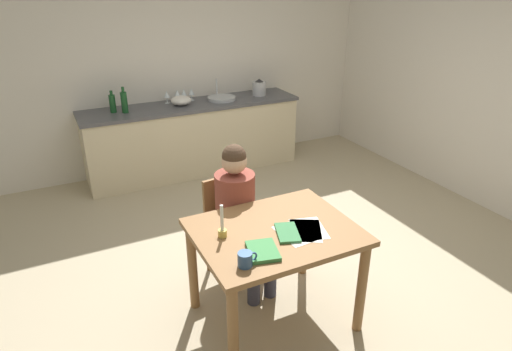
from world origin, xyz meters
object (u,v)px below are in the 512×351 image
Objects in this scene: book_cookery at (263,251)px; wine_glass_back_left at (177,94)px; book_magazine at (287,233)px; mixing_bowl at (181,100)px; chair_at_table at (231,223)px; coffee_mug at (245,259)px; wine_glass_by_kettle at (184,93)px; sink_unit at (222,98)px; wine_glass_back_right at (167,95)px; bottle_vinegar at (124,102)px; stovetop_kettle at (259,88)px; bottle_oil at (112,103)px; wine_glass_near_sink at (191,92)px; dining_table at (275,245)px; person_seated at (240,208)px; candlestick at (222,228)px.

book_cookery is 3.30m from wine_glass_back_left.
mixing_bowl is (0.21, 2.98, 0.18)m from book_magazine.
chair_at_table is 1.07m from coffee_mug.
mixing_bowl is 0.18m from wine_glass_by_kettle.
sink_unit is (1.15, 3.18, 0.11)m from coffee_mug.
wine_glass_by_kettle is 1.00× the size of wine_glass_back_right.
book_cookery is 3.14m from mixing_bowl.
mixing_bowl reaches higher than chair_at_table.
coffee_mug is 0.82× the size of wine_glass_back_right.
wine_glass_by_kettle is (0.77, 0.18, -0.02)m from bottle_vinegar.
book_cookery is at bearing -116.34° from stovetop_kettle.
wine_glass_near_sink is (0.99, 0.11, -0.00)m from bottle_oil.
bottle_oil is at bearing -173.55° from wine_glass_near_sink.
book_magazine is 3.14m from wine_glass_back_right.
bottle_vinegar reaches higher than wine_glass_near_sink.
book_cookery reaches higher than dining_table.
sink_unit is 0.48m from wine_glass_by_kettle.
bottle_vinegar is 0.58m from wine_glass_back_right.
wine_glass_back_left is 0.13m from wine_glass_back_right.
dining_table is at bearing -86.17° from chair_at_table.
bottle_vinegar is 1.37× the size of stovetop_kettle.
wine_glass_back_left is (0.21, 3.13, 0.23)m from book_magazine.
person_seated is at bearing -77.78° from bottle_oil.
candlestick is 0.44m from book_magazine.
bottle_vinegar is 1.95× the size of wine_glass_near_sink.
wine_glass_back_left is at bearing 95.34° from book_cookery.
wine_glass_near_sink is at bearing 0.00° from wine_glass_back_right.
coffee_mug reaches higher than dining_table.
book_cookery is at bearing 25.73° from coffee_mug.
sink_unit reaches higher than wine_glass_back_left.
coffee_mug reaches higher than book_cookery.
wine_glass_back_right is (0.15, 2.51, 0.33)m from person_seated.
chair_at_table is 2.43m from wine_glass_back_right.
stovetop_kettle is 1.43× the size of wine_glass_near_sink.
wine_glass_near_sink is (0.87, 0.18, -0.02)m from bottle_vinegar.
mixing_bowl is 1.62× the size of wine_glass_near_sink.
wine_glass_back_right is (-0.67, 0.15, 0.09)m from sink_unit.
coffee_mug is 3.39m from wine_glass_back_left.
wine_glass_back_right reaches higher than dining_table.
wine_glass_back_left reaches higher than dining_table.
book_cookery is at bearing -99.59° from wine_glass_by_kettle.
book_magazine is 3.26m from stovetop_kettle.
bottle_vinegar is (-1.22, -0.04, 0.10)m from sink_unit.
bottle_vinegar reaches higher than book_magazine.
candlestick is (0.00, 0.36, 0.02)m from coffee_mug.
book_cookery is at bearing -98.47° from mixing_bowl.
book_cookery reaches higher than book_magazine.
stovetop_kettle is (0.54, -0.00, 0.08)m from sink_unit.
wine_glass_back_left is at bearing 7.93° from bottle_oil.
wine_glass_near_sink is at bearing 76.41° from coffee_mug.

